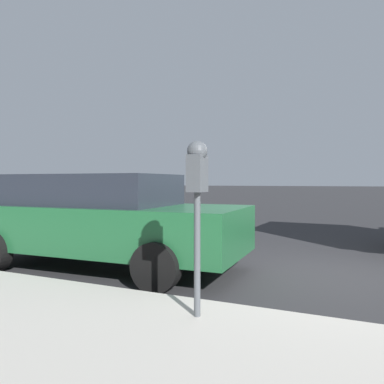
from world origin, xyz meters
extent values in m
plane|color=#2B2B2D|center=(0.00, 0.00, 0.00)|extent=(220.00, 220.00, 0.00)
cylinder|color=#4C5156|center=(-2.68, 0.82, 0.73)|extent=(0.06, 0.06, 1.15)
cube|color=#4C5156|center=(-2.68, 0.82, 1.47)|extent=(0.20, 0.14, 0.34)
sphere|color=#4C5156|center=(-2.68, 0.82, 1.67)|extent=(0.19, 0.19, 0.19)
cube|color=gold|center=(-2.57, 0.82, 1.43)|extent=(0.01, 0.11, 0.12)
cube|color=black|center=(-2.57, 0.82, 1.55)|extent=(0.01, 0.10, 0.08)
cube|color=#1E5B33|center=(-0.92, 3.24, 0.67)|extent=(1.94, 4.63, 0.70)
cube|color=#232833|center=(-0.93, 3.43, 1.26)|extent=(1.65, 2.62, 0.49)
cylinder|color=black|center=(0.02, 1.86, 0.32)|extent=(0.24, 0.65, 0.64)
cylinder|color=black|center=(-1.74, 1.79, 0.32)|extent=(0.24, 0.65, 0.64)
cylinder|color=black|center=(-0.09, 4.69, 0.32)|extent=(0.24, 0.65, 0.64)
camera|label=1|loc=(-5.82, -0.53, 1.40)|focal=35.00mm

